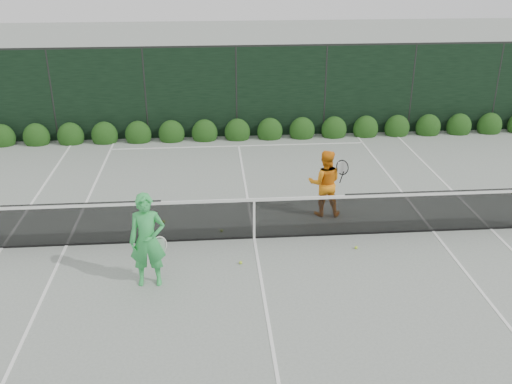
{
  "coord_description": "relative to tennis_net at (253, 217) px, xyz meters",
  "views": [
    {
      "loc": [
        -0.89,
        -11.24,
        6.02
      ],
      "look_at": [
        0.07,
        0.3,
        1.0
      ],
      "focal_mm": 40.0,
      "sensor_mm": 36.0,
      "label": 1
    }
  ],
  "objects": [
    {
      "name": "hedge_row",
      "position": [
        0.02,
        7.15,
        -0.3
      ],
      "size": [
        31.66,
        0.65,
        0.94
      ],
      "color": "#17350E",
      "rests_on": "ground"
    },
    {
      "name": "player_man",
      "position": [
        1.8,
        1.11,
        0.29
      ],
      "size": [
        0.92,
        0.71,
        1.64
      ],
      "rotation": [
        0.0,
        0.0,
        3.02
      ],
      "color": "orange",
      "rests_on": "ground"
    },
    {
      "name": "ground",
      "position": [
        0.02,
        0.0,
        -0.53
      ],
      "size": [
        80.0,
        80.0,
        0.0
      ],
      "primitive_type": "plane",
      "color": "gray",
      "rests_on": "ground"
    },
    {
      "name": "tennis_net",
      "position": [
        0.0,
        0.0,
        0.0
      ],
      "size": [
        12.9,
        0.1,
        1.07
      ],
      "color": "#113317",
      "rests_on": "ground"
    },
    {
      "name": "player_woman",
      "position": [
        -2.12,
        -1.66,
        0.4
      ],
      "size": [
        0.69,
        0.45,
        1.87
      ],
      "rotation": [
        0.0,
        0.0,
        0.0
      ],
      "color": "green",
      "rests_on": "ground"
    },
    {
      "name": "windscreen_fence",
      "position": [
        0.02,
        -2.71,
        0.98
      ],
      "size": [
        32.0,
        21.07,
        3.06
      ],
      "color": "black",
      "rests_on": "ground"
    },
    {
      "name": "court_lines",
      "position": [
        0.02,
        0.0,
        -0.53
      ],
      "size": [
        11.03,
        23.83,
        0.01
      ],
      "color": "white",
      "rests_on": "ground"
    },
    {
      "name": "tennis_balls",
      "position": [
        -0.22,
        -0.11,
        -0.5
      ],
      "size": [
        4.29,
        2.11,
        0.07
      ],
      "color": "#BCE833",
      "rests_on": "ground"
    }
  ]
}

